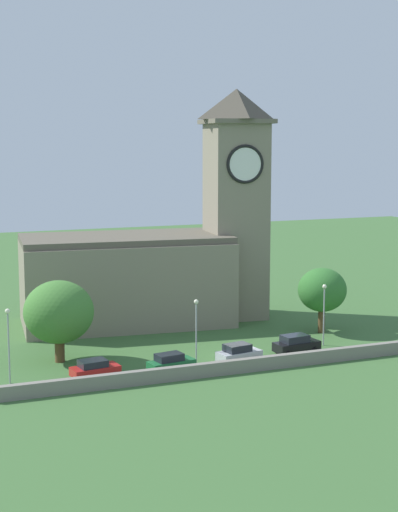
{
  "coord_description": "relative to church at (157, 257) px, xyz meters",
  "views": [
    {
      "loc": [
        -31.04,
        -66.69,
        20.51
      ],
      "look_at": [
        -1.27,
        6.77,
        8.99
      ],
      "focal_mm": 55.55,
      "sensor_mm": 36.0,
      "label": 1
    }
  ],
  "objects": [
    {
      "name": "ground_plane",
      "position": [
        1.98,
        -2.63,
        -7.4
      ],
      "size": [
        200.0,
        200.0,
        0.0
      ],
      "primitive_type": "plane",
      "color": "#3D6633"
    },
    {
      "name": "church",
      "position": [
        0.0,
        0.0,
        0.0
      ],
      "size": [
        29.09,
        14.38,
        26.42
      ],
      "color": "gray",
      "rests_on": "ground"
    },
    {
      "name": "quay_barrier",
      "position": [
        1.98,
        -22.2,
        -6.79
      ],
      "size": [
        47.4,
        0.7,
        1.23
      ],
      "primitive_type": "cube",
      "color": "gray",
      "rests_on": "ground"
    },
    {
      "name": "car_red",
      "position": [
        -12.41,
        -18.99,
        -6.56
      ],
      "size": [
        4.38,
        2.68,
        1.67
      ],
      "color": "red",
      "rests_on": "ground"
    },
    {
      "name": "car_green",
      "position": [
        -5.68,
        -19.92,
        -6.5
      ],
      "size": [
        4.44,
        2.57,
        1.79
      ],
      "color": "#1E6B38",
      "rests_on": "ground"
    },
    {
      "name": "car_silver",
      "position": [
        1.15,
        -19.56,
        -6.44
      ],
      "size": [
        4.38,
        2.77,
        1.9
      ],
      "color": "silver",
      "rests_on": "ground"
    },
    {
      "name": "car_black",
      "position": [
        7.79,
        -18.56,
        -6.43
      ],
      "size": [
        4.73,
        2.59,
        1.91
      ],
      "color": "black",
      "rests_on": "ground"
    },
    {
      "name": "streetlamp_west_end",
      "position": [
        -19.51,
        -17.71,
        -3.0
      ],
      "size": [
        0.44,
        0.44,
        6.53
      ],
      "color": "#9EA0A5",
      "rests_on": "ground"
    },
    {
      "name": "streetlamp_west_mid",
      "position": [
        -2.43,
        -17.91,
        -3.27
      ],
      "size": [
        0.44,
        0.44,
        6.06
      ],
      "color": "#9EA0A5",
      "rests_on": "ground"
    },
    {
      "name": "streetlamp_central",
      "position": [
        11.91,
        -16.75,
        -3.13
      ],
      "size": [
        0.44,
        0.44,
        6.29
      ],
      "color": "#9EA0A5",
      "rests_on": "ground"
    },
    {
      "name": "tree_riverside_west",
      "position": [
        14.55,
        -11.94,
        -2.73
      ],
      "size": [
        5.24,
        5.24,
        7.07
      ],
      "color": "brown",
      "rests_on": "ground"
    },
    {
      "name": "tree_riverside_east",
      "position": [
        -14.11,
        -12.66,
        -2.64
      ],
      "size": [
        6.54,
        6.54,
        7.73
      ],
      "color": "brown",
      "rests_on": "ground"
    }
  ]
}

